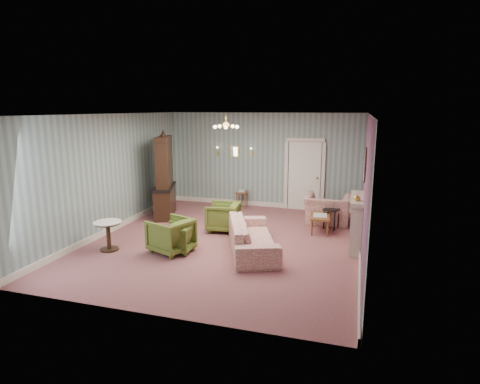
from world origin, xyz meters
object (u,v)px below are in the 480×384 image
(olive_chair_c, at_px, (223,215))
(fireplace, at_px, (356,222))
(pedestal_table, at_px, (109,236))
(wingback_chair, at_px, (328,205))
(dresser, at_px, (164,175))
(olive_chair_a, at_px, (171,234))
(sofa_chintz, at_px, (252,231))
(side_table_black, at_px, (331,218))
(coffee_table, at_px, (320,223))
(olive_chair_b, at_px, (177,237))

(olive_chair_c, relative_size, fireplace, 0.56)
(olive_chair_c, xyz_separation_m, pedestal_table, (-1.91, -2.05, -0.07))
(wingback_chair, xyz_separation_m, dresser, (-4.50, -0.60, 0.69))
(wingback_chair, xyz_separation_m, fireplace, (0.75, -1.79, 0.07))
(olive_chair_a, height_order, pedestal_table, olive_chair_a)
(sofa_chintz, height_order, pedestal_table, sofa_chintz)
(olive_chair_a, xyz_separation_m, pedestal_table, (-1.34, -0.30, -0.08))
(olive_chair_c, height_order, sofa_chintz, sofa_chintz)
(olive_chair_a, xyz_separation_m, olive_chair_c, (0.57, 1.74, -0.01))
(sofa_chintz, xyz_separation_m, wingback_chair, (1.38, 2.63, 0.06))
(side_table_black, bearing_deg, sofa_chintz, -125.14)
(olive_chair_a, height_order, sofa_chintz, sofa_chintz)
(sofa_chintz, distance_m, pedestal_table, 3.12)
(dresser, height_order, coffee_table, dresser)
(olive_chair_b, xyz_separation_m, wingback_chair, (2.92, 3.12, 0.18))
(wingback_chair, height_order, dresser, dresser)
(sofa_chintz, relative_size, side_table_black, 4.34)
(sofa_chintz, distance_m, coffee_table, 2.21)
(olive_chair_a, relative_size, olive_chair_b, 1.23)
(olive_chair_b, relative_size, coffee_table, 0.79)
(olive_chair_b, xyz_separation_m, side_table_black, (3.05, 2.64, -0.07))
(fireplace, bearing_deg, olive_chair_c, 173.82)
(fireplace, distance_m, pedestal_table, 5.40)
(dresser, xyz_separation_m, coffee_table, (4.38, -0.23, -0.99))
(olive_chair_a, xyz_separation_m, sofa_chintz, (1.65, 0.56, 0.04))
(side_table_black, relative_size, pedestal_table, 0.82)
(sofa_chintz, bearing_deg, pedestal_table, 84.68)
(olive_chair_c, bearing_deg, wingback_chair, 114.13)
(olive_chair_c, height_order, fireplace, fireplace)
(sofa_chintz, xyz_separation_m, pedestal_table, (-2.99, -0.86, -0.12))
(sofa_chintz, relative_size, dresser, 0.96)
(coffee_table, bearing_deg, olive_chair_a, -141.15)
(coffee_table, bearing_deg, olive_chair_b, -140.78)
(olive_chair_c, relative_size, dresser, 0.33)
(coffee_table, xyz_separation_m, pedestal_table, (-4.26, -2.65, 0.11))
(olive_chair_b, distance_m, sofa_chintz, 1.61)
(sofa_chintz, distance_m, side_table_black, 2.64)
(sofa_chintz, bearing_deg, side_table_black, -56.45)
(sofa_chintz, xyz_separation_m, dresser, (-3.12, 2.03, 0.75))
(side_table_black, bearing_deg, wingback_chair, 105.44)
(olive_chair_a, xyz_separation_m, coffee_table, (2.92, 2.35, -0.19))
(olive_chair_b, height_order, fireplace, fireplace)
(wingback_chair, bearing_deg, fireplace, 112.65)
(side_table_black, distance_m, pedestal_table, 5.42)
(olive_chair_c, relative_size, wingback_chair, 0.67)
(coffee_table, bearing_deg, side_table_black, 55.14)
(fireplace, bearing_deg, side_table_black, 115.14)
(sofa_chintz, relative_size, coffee_table, 2.73)
(wingback_chair, distance_m, dresser, 4.59)
(sofa_chintz, xyz_separation_m, fireplace, (2.13, 0.84, 0.13))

